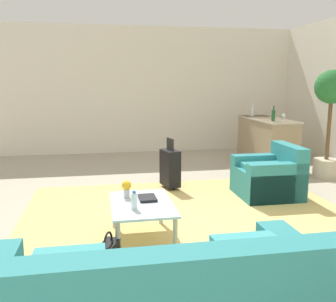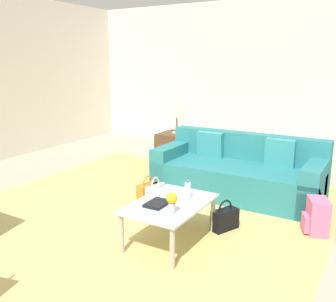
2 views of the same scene
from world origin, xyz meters
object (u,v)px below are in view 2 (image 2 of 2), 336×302
(water_bottle, at_px, (188,190))
(table_lamp, at_px, (177,111))
(handbag_black, at_px, (225,219))
(side_table, at_px, (177,148))
(flower_vase, at_px, (172,201))
(coffee_table, at_px, (170,208))
(handbag_orange, at_px, (148,192))
(backpack_pink, at_px, (316,217))
(coffee_table_book, at_px, (157,203))
(handbag_white, at_px, (155,193))
(couch, at_px, (239,174))

(water_bottle, distance_m, table_lamp, 3.08)
(water_bottle, distance_m, handbag_black, 0.61)
(water_bottle, xyz_separation_m, side_table, (2.60, 1.60, -0.25))
(flower_vase, bearing_deg, coffee_table, 34.29)
(flower_vase, distance_m, side_table, 3.45)
(table_lamp, relative_size, handbag_orange, 1.50)
(table_lamp, xyz_separation_m, handbag_orange, (-1.93, -0.64, -0.84))
(coffee_table, distance_m, backpack_pink, 1.64)
(backpack_pink, bearing_deg, handbag_black, 115.71)
(coffee_table_book, relative_size, table_lamp, 0.50)
(handbag_black, bearing_deg, side_table, 40.16)
(coffee_table, distance_m, flower_vase, 0.32)
(coffee_table, height_order, handbag_black, coffee_table)
(coffee_table_book, height_order, side_table, side_table)
(water_bottle, relative_size, table_lamp, 0.38)
(water_bottle, distance_m, coffee_table_book, 0.38)
(flower_vase, xyz_separation_m, handbag_white, (1.10, 0.90, -0.43))
(coffee_table, xyz_separation_m, handbag_black, (0.56, -0.39, -0.25))
(coffee_table_book, bearing_deg, couch, -6.50)
(water_bottle, relative_size, flower_vase, 1.00)
(couch, distance_m, side_table, 1.89)
(side_table, relative_size, handbag_black, 1.70)
(water_bottle, height_order, table_lamp, table_lamp)
(table_lamp, distance_m, handbag_black, 3.05)
(water_bottle, bearing_deg, coffee_table, 153.43)
(water_bottle, relative_size, coffee_table_book, 0.76)
(handbag_orange, distance_m, backpack_pink, 2.16)
(coffee_table, distance_m, handbag_orange, 1.25)
(couch, xyz_separation_m, water_bottle, (-1.60, 0.00, 0.24))
(coffee_table_book, bearing_deg, handbag_orange, 37.04)
(couch, height_order, table_lamp, table_lamp)
(water_bottle, relative_size, handbag_white, 0.57)
(side_table, relative_size, handbag_orange, 1.70)
(handbag_white, bearing_deg, flower_vase, -140.79)
(couch, bearing_deg, water_bottle, 180.00)
(flower_vase, bearing_deg, handbag_orange, 42.76)
(couch, xyz_separation_m, coffee_table_book, (-1.92, 0.18, 0.16))
(couch, height_order, handbag_orange, couch)
(coffee_table_book, bearing_deg, flower_vase, -114.63)
(side_table, distance_m, handbag_black, 2.93)
(flower_vase, height_order, handbag_orange, flower_vase)
(backpack_pink, bearing_deg, handbag_white, 93.32)
(backpack_pink, bearing_deg, couch, 56.09)
(handbag_black, height_order, backpack_pink, backpack_pink)
(flower_vase, xyz_separation_m, table_lamp, (3.02, 1.65, 0.41))
(water_bottle, relative_size, backpack_pink, 0.51)
(handbag_white, distance_m, handbag_black, 1.18)
(coffee_table_book, xyz_separation_m, backpack_pink, (1.12, -1.37, -0.26))
(table_lamp, bearing_deg, water_bottle, -148.39)
(handbag_orange, bearing_deg, water_bottle, -125.02)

